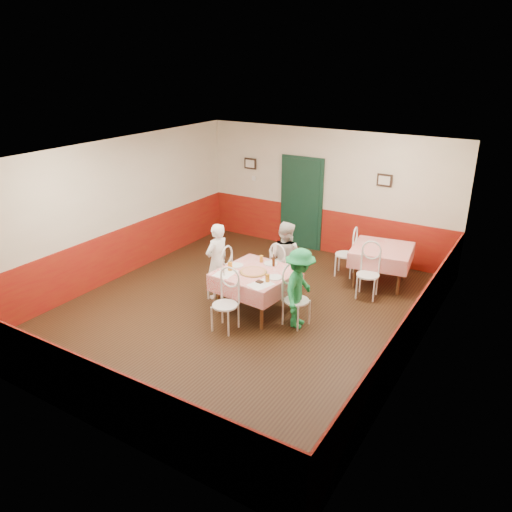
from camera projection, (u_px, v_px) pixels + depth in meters
The scene contains 39 objects.
floor at pixel (243, 311), 8.96m from camera, with size 7.00×7.00×0.00m, color black.
ceiling at pixel (241, 154), 7.91m from camera, with size 7.00×7.00×0.00m, color white.
back_wall at pixel (327, 192), 11.20m from camera, with size 6.00×0.10×2.80m, color beige.
front_wall at pixel (74, 326), 5.67m from camera, with size 6.00×0.10×2.80m, color beige.
left_wall at pixel (115, 211), 9.89m from camera, with size 0.10×7.00×2.80m, color beige.
right_wall at pixel (421, 275), 6.98m from camera, with size 0.10×7.00×2.80m, color beige.
wainscot_back at pixel (324, 231), 11.53m from camera, with size 6.00×0.03×1.00m, color maroon.
wainscot_front at pixel (85, 391), 6.02m from camera, with size 6.00×0.03×1.00m, color maroon.
wainscot_left at pixel (120, 253), 10.22m from camera, with size 0.03×7.00×1.00m, color maroon.
wainscot_right at pixel (413, 331), 7.32m from camera, with size 0.03×7.00×1.00m, color maroon.
door at pixel (301, 204), 11.58m from camera, with size 0.96×0.06×2.10m, color black.
picture_left at pixel (250, 164), 11.97m from camera, with size 0.32×0.03×0.26m, color black.
picture_right at pixel (384, 180), 10.36m from camera, with size 0.32×0.03×0.26m, color black.
thermostat at pixel (254, 178), 12.05m from camera, with size 0.10×0.03×0.10m, color white.
main_table at pixel (256, 291), 8.84m from camera, with size 1.22×1.22×0.77m, color red.
second_table at pixel (381, 265), 9.93m from camera, with size 1.12×1.12×0.77m, color red.
chair_left at pixel (220, 276), 9.29m from camera, with size 0.42×0.42×0.90m, color white, non-canonical shape.
chair_right at pixel (297, 301), 8.34m from camera, with size 0.42×0.42×0.90m, color white, non-canonical shape.
chair_far at pixel (283, 272), 9.44m from camera, with size 0.42×0.42×0.90m, color white, non-canonical shape.
chair_near at pixel (225, 305), 8.18m from camera, with size 0.42×0.42×0.90m, color white, non-canonical shape.
chair_second_a at pixel (345, 255), 10.26m from camera, with size 0.42×0.42×0.90m, color white, non-canonical shape.
chair_second_b at pixel (368, 275), 9.31m from camera, with size 0.42×0.42×0.90m, color white, non-canonical shape.
pizza at pixel (253, 272), 8.65m from camera, with size 0.46×0.46×0.03m, color #B74723.
plate_left at pixel (236, 265), 8.93m from camera, with size 0.25×0.25×0.01m, color white.
plate_right at pixel (275, 277), 8.45m from camera, with size 0.25×0.25×0.01m, color white.
plate_far at pixel (271, 263), 9.01m from camera, with size 0.25×0.25×0.01m, color white.
glass_a at pixel (230, 266), 8.72m from camera, with size 0.08×0.08×0.15m, color #BF7219.
glass_b at pixel (267, 278), 8.28m from camera, with size 0.07×0.07×0.13m, color #BF7219.
glass_c at pixel (261, 259), 9.07m from camera, with size 0.07×0.07×0.12m, color #BF7219.
beer_bottle at pixel (274, 261), 8.88m from camera, with size 0.06×0.06×0.20m, color #381C0A.
shaker_a at pixel (222, 271), 8.62m from camera, with size 0.04×0.04×0.09m, color silver.
shaker_b at pixel (224, 273), 8.52m from camera, with size 0.04×0.04×0.09m, color silver.
shaker_c at pixel (223, 270), 8.66m from camera, with size 0.04×0.04×0.09m, color #B23319.
menu_left at pixel (225, 273), 8.61m from camera, with size 0.30×0.40×0.00m, color white.
menu_right at pixel (261, 285), 8.19m from camera, with size 0.30×0.40×0.00m, color white.
wallet at pixel (260, 282), 8.27m from camera, with size 0.11×0.09×0.02m, color black.
diner_left at pixel (217, 261), 9.21m from camera, with size 0.53×0.35×1.45m, color gray.
diner_far at pixel (285, 258), 9.38m from camera, with size 0.70×0.54×1.43m, color gray.
diner_right at pixel (300, 288), 8.22m from camera, with size 0.89×0.51×1.38m, color gray.
Camera 1 is at (4.36, -6.64, 4.26)m, focal length 35.00 mm.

